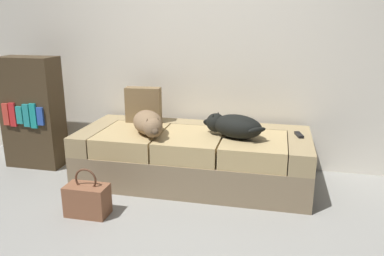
% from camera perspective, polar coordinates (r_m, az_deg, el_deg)
% --- Properties ---
extents(ground_plane, '(10.00, 10.00, 0.00)m').
position_cam_1_polar(ground_plane, '(2.62, -5.38, -17.50)').
color(ground_plane, gray).
extents(back_wall, '(6.40, 0.10, 2.80)m').
position_cam_1_polar(back_wall, '(3.80, 2.08, 15.34)').
color(back_wall, silver).
rests_on(back_wall, ground).
extents(couch, '(2.05, 0.87, 0.47)m').
position_cam_1_polar(couch, '(3.48, 0.19, -4.34)').
color(couch, '#826E53').
rests_on(couch, ground).
extents(dog_tan, '(0.44, 0.55, 0.20)m').
position_cam_1_polar(dog_tan, '(3.33, -6.51, 0.73)').
color(dog_tan, '#836649').
rests_on(dog_tan, couch).
extents(dog_dark, '(0.57, 0.38, 0.20)m').
position_cam_1_polar(dog_dark, '(3.24, 6.24, 0.33)').
color(dog_dark, black).
rests_on(dog_dark, couch).
extents(tv_remote, '(0.08, 0.16, 0.02)m').
position_cam_1_polar(tv_remote, '(3.41, 15.75, -0.99)').
color(tv_remote, black).
rests_on(tv_remote, couch).
extents(throw_pillow, '(0.35, 0.15, 0.34)m').
position_cam_1_polar(throw_pillow, '(3.73, -7.30, 3.47)').
color(throw_pillow, brown).
rests_on(throw_pillow, couch).
extents(handbag, '(0.32, 0.18, 0.38)m').
position_cam_1_polar(handbag, '(3.04, -15.43, -10.29)').
color(handbag, brown).
rests_on(handbag, ground).
extents(bookshelf, '(0.56, 0.30, 1.10)m').
position_cam_1_polar(bookshelf, '(4.10, -22.78, 2.17)').
color(bookshelf, '#423320').
rests_on(bookshelf, ground).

